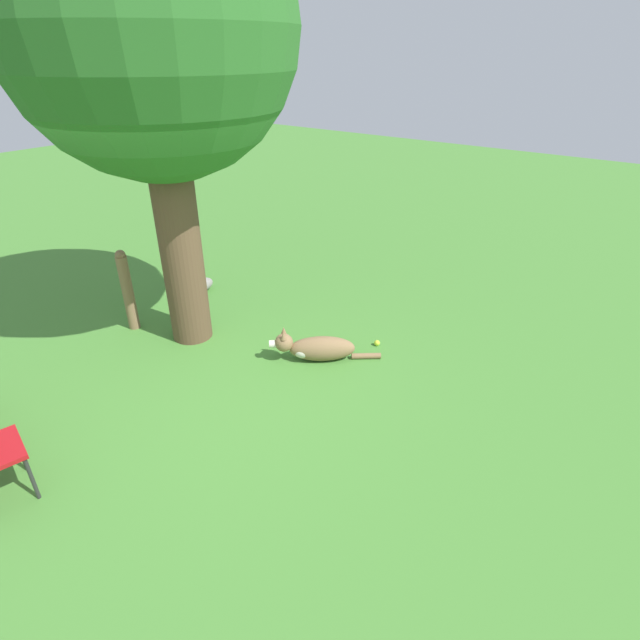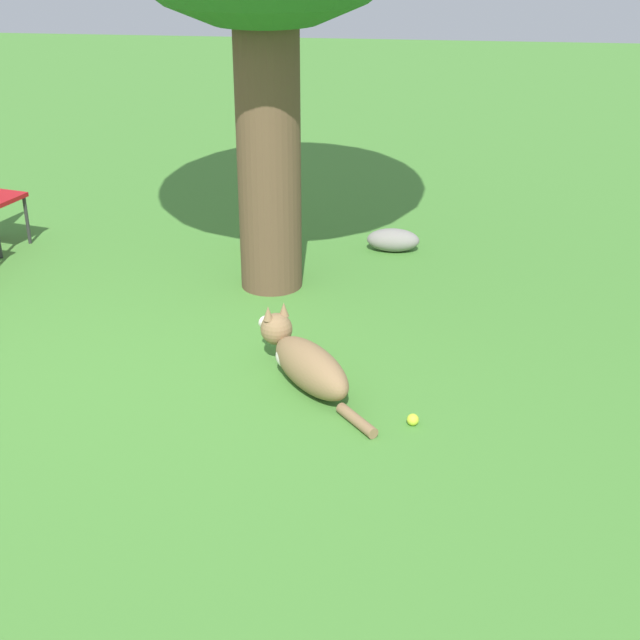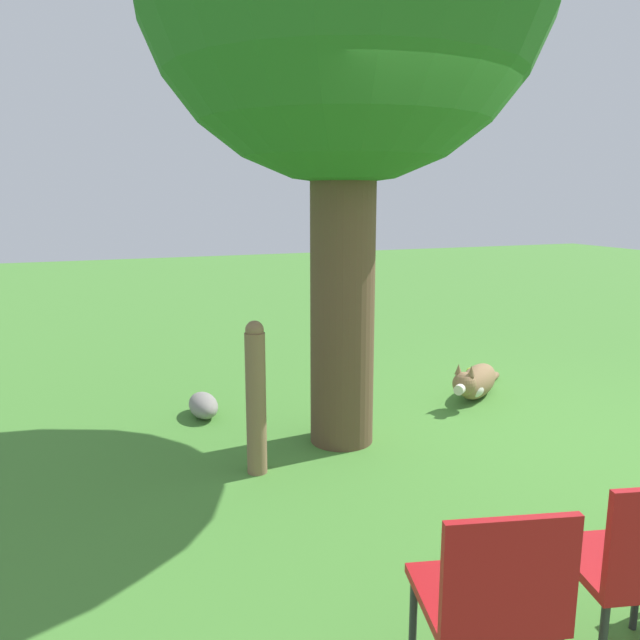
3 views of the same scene
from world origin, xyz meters
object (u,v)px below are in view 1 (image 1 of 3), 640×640
(fence_post, at_px, (127,290))
(tennis_ball, at_px, (377,343))
(dog, at_px, (316,348))
(oak_tree, at_px, (150,31))

(fence_post, height_order, tennis_ball, fence_post)
(dog, relative_size, fence_post, 0.99)
(fence_post, bearing_deg, dog, -71.03)
(fence_post, relative_size, tennis_ball, 15.04)
(oak_tree, height_order, tennis_ball, oak_tree)
(oak_tree, distance_m, fence_post, 2.80)
(tennis_ball, bearing_deg, dog, 149.08)
(oak_tree, height_order, dog, oak_tree)
(dog, relative_size, tennis_ball, 14.93)
(oak_tree, bearing_deg, fence_post, 112.46)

